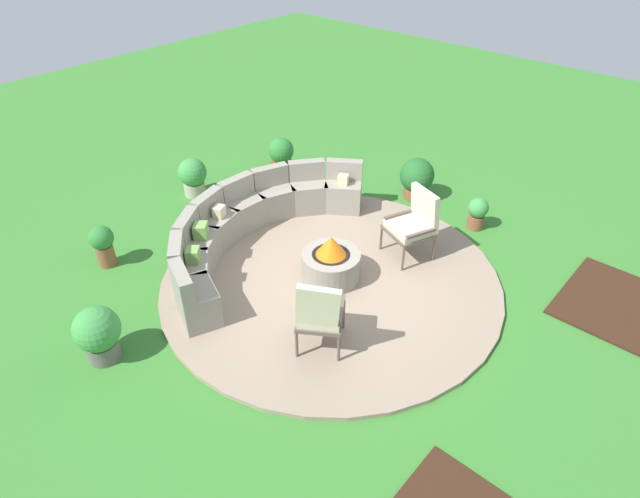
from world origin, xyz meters
name	(u,v)px	position (x,y,z in m)	size (l,w,h in m)	color
ground_plane	(331,281)	(0.00, 0.00, 0.00)	(24.00, 24.00, 0.00)	#387A2D
patio_circle	(331,279)	(0.00, 0.00, 0.03)	(4.69, 4.69, 0.06)	gray
mulch_bed_right	(626,308)	(2.11, -3.28, 0.02)	(1.56, 1.56, 0.04)	#382114
fire_pit	(331,262)	(0.00, 0.00, 0.32)	(0.81, 0.81, 0.68)	gray
curved_stone_bench	(250,225)	(-0.16, 1.44, 0.39)	(3.93, 1.75, 0.81)	gray
lounge_chair_front_left	(320,312)	(-1.09, -0.76, 0.61)	(0.78, 0.78, 1.08)	brown
lounge_chair_front_right	(414,222)	(1.23, -0.51, 0.60)	(0.76, 0.78, 1.03)	brown
potted_plant_0	(417,178)	(2.73, 0.40, 0.39)	(0.59, 0.59, 0.73)	brown
potted_plant_1	(281,155)	(1.86, 2.80, 0.37)	(0.47, 0.47, 0.69)	brown
potted_plant_2	(98,333)	(-2.85, 1.07, 0.39)	(0.54, 0.54, 0.72)	#605B56
potted_plant_3	(477,212)	(2.56, -0.85, 0.29)	(0.32, 0.32, 0.53)	brown
potted_plant_4	(193,176)	(0.26, 3.37, 0.37)	(0.49, 0.49, 0.68)	#A89E8E
potted_plant_5	(103,243)	(-1.86, 2.68, 0.37)	(0.35, 0.35, 0.64)	brown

